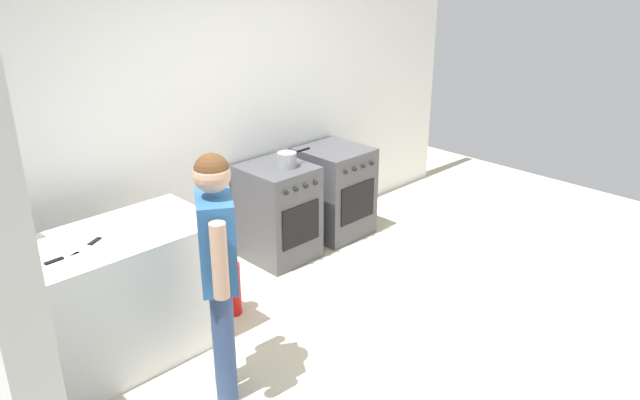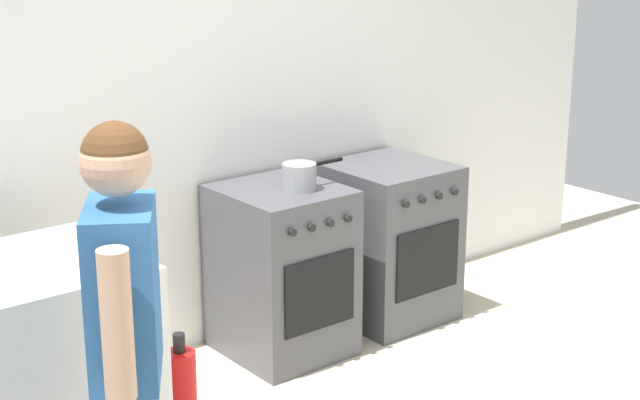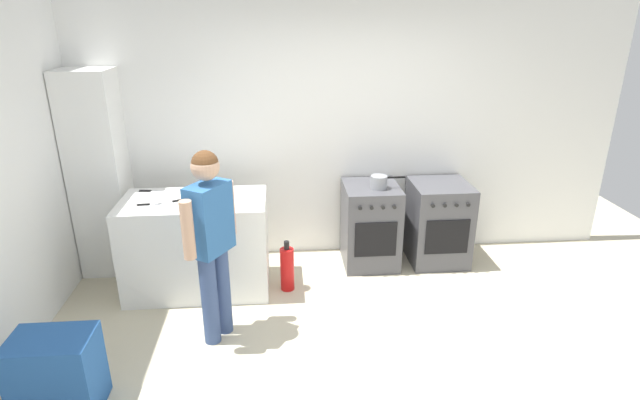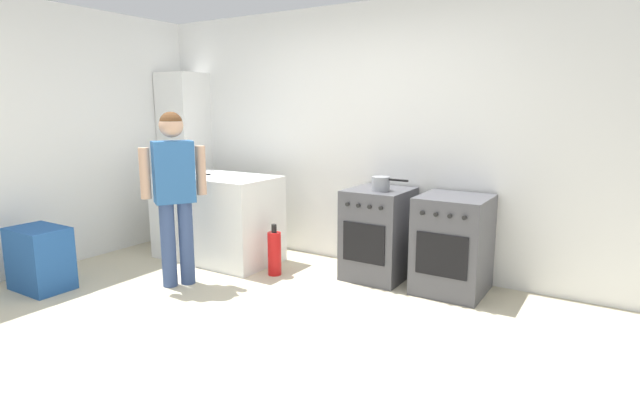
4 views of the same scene
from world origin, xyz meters
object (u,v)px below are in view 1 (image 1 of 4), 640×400
at_px(pot, 287,160).
at_px(fire_extinguisher, 232,288).
at_px(oven_left, 277,212).
at_px(oven_right, 334,191).
at_px(knife_paring, 59,259).
at_px(knife_bread, 36,240).
at_px(person, 218,260).
at_px(knife_chef, 86,248).

relative_size(pot, fire_extinguisher, 0.69).
distance_m(oven_left, fire_extinguisher, 1.01).
bearing_deg(fire_extinguisher, oven_left, 28.78).
height_order(oven_right, knife_paring, knife_paring).
relative_size(oven_right, fire_extinguisher, 1.70).
xyz_separation_m(knife_bread, person, (0.63, -1.03, 0.02)).
relative_size(oven_left, person, 0.54).
xyz_separation_m(pot, person, (-1.50, -1.08, 0.01)).
distance_m(knife_paring, knife_chef, 0.18).
height_order(knife_bread, fire_extinguisher, knife_bread).
bearing_deg(fire_extinguisher, pot, 23.18).
distance_m(oven_right, knife_chef, 2.69).
relative_size(oven_right, knife_bread, 2.42).
relative_size(oven_right, pot, 2.47).
bearing_deg(knife_paring, oven_left, 13.03).
bearing_deg(pot, knife_chef, -169.51).
relative_size(oven_left, fire_extinguisher, 1.70).
distance_m(knife_paring, fire_extinguisher, 1.39).
xyz_separation_m(oven_right, knife_bread, (-2.79, -0.13, 0.48)).
height_order(pot, knife_chef, pot).
bearing_deg(knife_chef, fire_extinguisher, -1.92).
bearing_deg(knife_paring, oven_right, 9.77).
bearing_deg(oven_right, knife_paring, -170.23).
relative_size(pot, knife_chef, 1.20).
bearing_deg(pot, fire_extinguisher, -156.82).
bearing_deg(knife_paring, person, -47.16).
relative_size(pot, person, 0.22).
bearing_deg(knife_bread, oven_left, 3.72).
xyz_separation_m(knife_chef, person, (0.45, -0.72, 0.02)).
relative_size(knife_bread, knife_chef, 1.22).
height_order(knife_paring, fire_extinguisher, knife_paring).
height_order(pot, knife_bread, pot).
relative_size(knife_paring, knife_chef, 0.73).
distance_m(pot, fire_extinguisher, 1.23).
height_order(oven_right, fire_extinguisher, oven_right).
distance_m(knife_chef, person, 0.85).
relative_size(oven_right, knife_paring, 4.03).
distance_m(oven_left, knife_chef, 2.01).
bearing_deg(fire_extinguisher, knife_bread, 164.06).
bearing_deg(knife_paring, knife_bread, 89.26).
xyz_separation_m(oven_left, knife_paring, (-2.08, -0.48, 0.48)).
bearing_deg(oven_left, knife_bread, -176.28).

